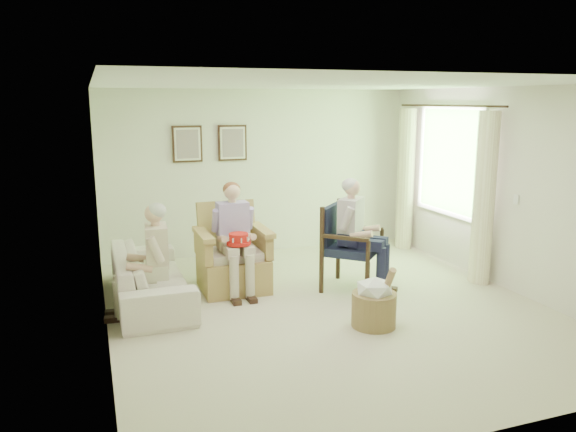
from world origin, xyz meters
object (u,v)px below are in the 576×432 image
object	(u,v)px
person_dark	(356,226)
hatbox	(374,302)
person_wicker	(235,230)
wood_armchair	(349,242)
sofa	(151,276)
person_sofa	(154,254)
red_hat	(239,240)
wicker_armchair	(232,262)

from	to	relation	value
person_dark	hatbox	bearing A→B (deg)	-152.13
person_wicker	person_dark	xyz separation A→B (m)	(1.47, -0.46, 0.03)
hatbox	wood_armchair	bearing A→B (deg)	76.21
sofa	person_wicker	distance (m)	1.18
person_dark	person_sofa	world-z (taller)	person_dark
person_dark	hatbox	xyz separation A→B (m)	(-0.32, -1.14, -0.57)
wood_armchair	red_hat	xyz separation A→B (m)	(-1.47, 0.07, 0.14)
person_dark	red_hat	world-z (taller)	person_dark
hatbox	person_wicker	bearing A→B (deg)	125.70
red_hat	sofa	bearing A→B (deg)	167.81
sofa	red_hat	size ratio (longest dim) A/B	7.14
person_sofa	red_hat	size ratio (longest dim) A/B	4.27
person_sofa	red_hat	xyz separation A→B (m)	(1.06, 0.29, 0.01)
sofa	hatbox	xyz separation A→B (m)	(2.21, -1.62, -0.03)
hatbox	person_sofa	bearing A→B (deg)	153.49
wicker_armchair	red_hat	size ratio (longest dim) A/B	3.74
wood_armchair	sofa	bearing A→B (deg)	126.89
wood_armchair	person_dark	size ratio (longest dim) A/B	0.76
wood_armchair	person_wicker	bearing A→B (deg)	123.06
wicker_armchair	sofa	bearing A→B (deg)	-173.20
wood_armchair	red_hat	bearing A→B (deg)	130.82
person_wicker	red_hat	bearing A→B (deg)	-90.09
red_hat	person_wicker	bearing A→B (deg)	89.60
sofa	red_hat	world-z (taller)	red_hat
person_wicker	red_hat	size ratio (longest dim) A/B	4.64
wicker_armchair	person_dark	distance (m)	1.67
person_sofa	hatbox	bearing A→B (deg)	68.08
person_sofa	red_hat	world-z (taller)	person_sofa
person_wicker	person_sofa	xyz separation A→B (m)	(-1.06, -0.50, -0.09)
hatbox	wicker_armchair	bearing A→B (deg)	123.34
hatbox	sofa	bearing A→B (deg)	143.68
person_dark	hatbox	world-z (taller)	person_dark
person_sofa	person_dark	bearing A→B (deg)	95.47
sofa	wood_armchair	bearing A→B (deg)	-96.84
wood_armchair	person_sofa	distance (m)	2.55
wicker_armchair	hatbox	size ratio (longest dim) A/B	1.56
sofa	person_sofa	bearing A→B (deg)	-180.00
person_wicker	red_hat	distance (m)	0.22
person_dark	person_sofa	bearing A→B (deg)	134.60
sofa	person_sofa	xyz separation A→B (m)	(0.00, -0.52, 0.42)
red_hat	hatbox	xyz separation A→B (m)	(1.15, -1.39, -0.46)
wicker_armchair	wood_armchair	distance (m)	1.55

